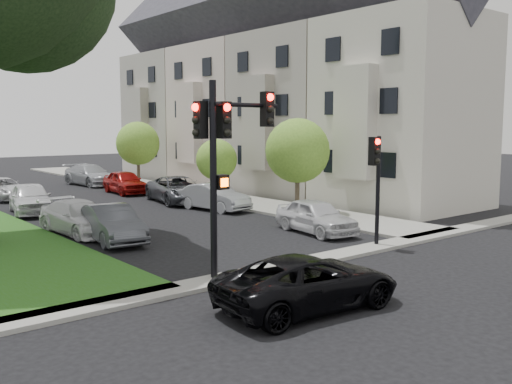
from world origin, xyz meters
TOP-DOWN VIEW (x-y plane):
  - ground at (0.00, 0.00)m, footprint 140.00×140.00m
  - sidewalk_right at (6.75, 24.00)m, footprint 3.50×44.00m
  - sidewalk_cross at (0.00, 2.00)m, footprint 60.00×1.00m
  - house_a at (12.45, 8.00)m, footprint 7.70×7.55m
  - house_b at (12.45, 15.50)m, footprint 7.70×7.55m
  - house_c at (12.45, 23.00)m, footprint 7.70×7.55m
  - house_d at (12.45, 30.50)m, footprint 7.70×7.55m
  - small_tree_a at (6.20, 9.43)m, footprint 3.14×3.14m
  - small_tree_b at (6.20, 16.25)m, footprint 2.39×2.39m
  - small_tree_c at (6.20, 25.90)m, footprint 3.07×3.07m
  - traffic_signal_main at (-3.36, 2.24)m, footprint 2.74×0.71m
  - traffic_signal_secondary at (3.20, 2.19)m, footprint 0.51×0.41m
  - car_cross_near at (-3.41, -1.20)m, footprint 4.88×2.60m
  - car_parked_0 at (3.54, 5.49)m, footprint 2.23×4.29m
  - car_parked_1 at (3.88, 13.22)m, footprint 2.12×4.35m
  - car_parked_2 at (4.00, 16.92)m, footprint 3.39×5.65m
  - car_parked_3 at (3.57, 22.68)m, footprint 2.10×4.48m
  - car_parked_4 at (3.86, 28.85)m, footprint 2.59×5.37m
  - car_parked_5 at (-3.68, 9.10)m, footprint 1.99×4.38m
  - car_parked_6 at (-3.99, 11.41)m, footprint 2.27×4.77m
  - car_parked_7 at (-3.81, 18.07)m, footprint 2.67×4.78m
  - car_parked_8 at (-3.42, 24.59)m, footprint 2.97×4.93m

SIDE VIEW (x-z plane):
  - ground at x=0.00m, z-range 0.00..0.00m
  - sidewalk_right at x=6.75m, z-range 0.00..0.12m
  - sidewalk_cross at x=0.00m, z-range 0.00..0.12m
  - car_parked_8 at x=-3.42m, z-range 0.00..1.28m
  - car_cross_near at x=-3.41m, z-range 0.00..1.30m
  - car_parked_6 at x=-3.99m, z-range 0.00..1.34m
  - car_parked_1 at x=3.88m, z-range 0.00..1.37m
  - car_parked_5 at x=-3.68m, z-range 0.00..1.39m
  - car_parked_0 at x=3.54m, z-range 0.00..1.39m
  - car_parked_2 at x=4.00m, z-range 0.00..1.47m
  - car_parked_3 at x=3.57m, z-range 0.00..1.48m
  - car_parked_4 at x=3.86m, z-range 0.00..1.51m
  - car_parked_7 at x=-3.81m, z-range 0.00..1.54m
  - small_tree_b at x=6.20m, z-range 0.59..4.17m
  - traffic_signal_secondary at x=3.20m, z-range 0.79..4.79m
  - small_tree_c at x=6.20m, z-range 0.76..5.37m
  - small_tree_a at x=6.20m, z-range 0.78..5.50m
  - traffic_signal_main at x=-3.36m, z-range 1.06..6.67m
  - house_a at x=12.45m, z-range -1.05..14.92m
  - house_b at x=12.45m, z-range -1.05..14.92m
  - house_c at x=12.45m, z-range -1.05..14.92m
  - house_d at x=12.45m, z-range -1.05..14.92m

